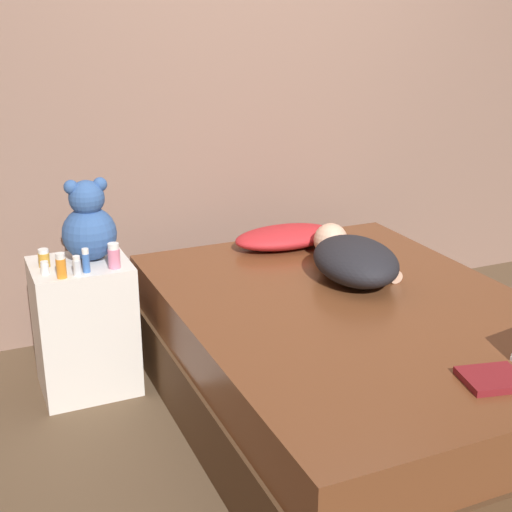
{
  "coord_description": "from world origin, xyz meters",
  "views": [
    {
      "loc": [
        -1.44,
        -2.26,
        1.66
      ],
      "look_at": [
        -0.34,
        0.24,
        0.69
      ],
      "focal_mm": 50.0,
      "sensor_mm": 36.0,
      "label": 1
    }
  ],
  "objects_px": {
    "bottle_blue": "(86,261)",
    "person_lying": "(353,258)",
    "pillow": "(285,237)",
    "bottle_white": "(45,268)",
    "bottle_clear": "(77,266)",
    "book": "(493,379)",
    "bottle_pink": "(114,256)",
    "bottle_orange": "(61,266)",
    "teddy_bear": "(89,225)",
    "bottle_amber": "(44,258)"
  },
  "relations": [
    {
      "from": "book",
      "to": "pillow",
      "type": "bearing_deg",
      "value": 90.66
    },
    {
      "from": "pillow",
      "to": "bottle_orange",
      "type": "distance_m",
      "value": 1.16
    },
    {
      "from": "bottle_amber",
      "to": "bottle_pink",
      "type": "relative_size",
      "value": 0.73
    },
    {
      "from": "bottle_pink",
      "to": "bottle_blue",
      "type": "bearing_deg",
      "value": -177.86
    },
    {
      "from": "bottle_clear",
      "to": "book",
      "type": "relative_size",
      "value": 0.38
    },
    {
      "from": "person_lying",
      "to": "bottle_orange",
      "type": "relative_size",
      "value": 6.35
    },
    {
      "from": "person_lying",
      "to": "bottle_white",
      "type": "distance_m",
      "value": 1.32
    },
    {
      "from": "bottle_orange",
      "to": "bottle_pink",
      "type": "xyz_separation_m",
      "value": [
        0.22,
        0.03,
        0.0
      ]
    },
    {
      "from": "bottle_blue",
      "to": "pillow",
      "type": "bearing_deg",
      "value": 11.46
    },
    {
      "from": "book",
      "to": "bottle_white",
      "type": "bearing_deg",
      "value": 132.13
    },
    {
      "from": "teddy_bear",
      "to": "bottle_pink",
      "type": "relative_size",
      "value": 3.31
    },
    {
      "from": "bottle_white",
      "to": "bottle_blue",
      "type": "relative_size",
      "value": 0.53
    },
    {
      "from": "bottle_clear",
      "to": "book",
      "type": "height_order",
      "value": "bottle_clear"
    },
    {
      "from": "bottle_orange",
      "to": "book",
      "type": "bearing_deg",
      "value": -47.63
    },
    {
      "from": "bottle_white",
      "to": "bottle_pink",
      "type": "bearing_deg",
      "value": -8.73
    },
    {
      "from": "teddy_bear",
      "to": "bottle_blue",
      "type": "relative_size",
      "value": 3.48
    },
    {
      "from": "bottle_clear",
      "to": "bottle_white",
      "type": "bearing_deg",
      "value": 149.72
    },
    {
      "from": "teddy_bear",
      "to": "bottle_orange",
      "type": "relative_size",
      "value": 3.39
    },
    {
      "from": "person_lying",
      "to": "bottle_white",
      "type": "relative_size",
      "value": 12.32
    },
    {
      "from": "bottle_orange",
      "to": "bottle_pink",
      "type": "bearing_deg",
      "value": 7.58
    },
    {
      "from": "bottle_blue",
      "to": "person_lying",
      "type": "bearing_deg",
      "value": -14.53
    },
    {
      "from": "pillow",
      "to": "person_lying",
      "type": "relative_size",
      "value": 0.79
    },
    {
      "from": "bottle_white",
      "to": "bottle_blue",
      "type": "height_order",
      "value": "bottle_blue"
    },
    {
      "from": "person_lying",
      "to": "teddy_bear",
      "type": "bearing_deg",
      "value": 167.16
    },
    {
      "from": "teddy_bear",
      "to": "bottle_white",
      "type": "height_order",
      "value": "teddy_bear"
    },
    {
      "from": "bottle_clear",
      "to": "teddy_bear",
      "type": "bearing_deg",
      "value": 62.29
    },
    {
      "from": "person_lying",
      "to": "bottle_orange",
      "type": "distance_m",
      "value": 1.25
    },
    {
      "from": "teddy_bear",
      "to": "bottle_clear",
      "type": "distance_m",
      "value": 0.23
    },
    {
      "from": "pillow",
      "to": "bottle_white",
      "type": "height_order",
      "value": "bottle_white"
    },
    {
      "from": "bottle_white",
      "to": "bottle_orange",
      "type": "relative_size",
      "value": 0.52
    },
    {
      "from": "bottle_orange",
      "to": "pillow",
      "type": "bearing_deg",
      "value": 11.65
    },
    {
      "from": "teddy_bear",
      "to": "bottle_orange",
      "type": "distance_m",
      "value": 0.26
    },
    {
      "from": "teddy_bear",
      "to": "bottle_pink",
      "type": "height_order",
      "value": "teddy_bear"
    },
    {
      "from": "bottle_orange",
      "to": "bottle_clear",
      "type": "xyz_separation_m",
      "value": [
        0.06,
        0.0,
        -0.01
      ]
    },
    {
      "from": "bottle_clear",
      "to": "bottle_amber",
      "type": "xyz_separation_m",
      "value": [
        -0.11,
        0.16,
        -0.0
      ]
    },
    {
      "from": "bottle_clear",
      "to": "bottle_blue",
      "type": "distance_m",
      "value": 0.05
    },
    {
      "from": "pillow",
      "to": "teddy_bear",
      "type": "distance_m",
      "value": 1.0
    },
    {
      "from": "pillow",
      "to": "bottle_white",
      "type": "relative_size",
      "value": 9.7
    },
    {
      "from": "bottle_clear",
      "to": "bottle_amber",
      "type": "distance_m",
      "value": 0.19
    },
    {
      "from": "bottle_pink",
      "to": "person_lying",
      "type": "bearing_deg",
      "value": -16.41
    },
    {
      "from": "bottle_white",
      "to": "bottle_clear",
      "type": "bearing_deg",
      "value": -30.28
    },
    {
      "from": "bottle_amber",
      "to": "bottle_orange",
      "type": "bearing_deg",
      "value": -74.04
    },
    {
      "from": "teddy_bear",
      "to": "book",
      "type": "xyz_separation_m",
      "value": [
        0.99,
        -1.44,
        -0.24
      ]
    },
    {
      "from": "pillow",
      "to": "book",
      "type": "height_order",
      "value": "pillow"
    },
    {
      "from": "bottle_clear",
      "to": "book",
      "type": "bearing_deg",
      "value": -49.31
    },
    {
      "from": "book",
      "to": "bottle_amber",
      "type": "bearing_deg",
      "value": 130.04
    },
    {
      "from": "teddy_bear",
      "to": "person_lying",
      "type": "bearing_deg",
      "value": -22.56
    },
    {
      "from": "pillow",
      "to": "bottle_amber",
      "type": "bearing_deg",
      "value": -176.57
    },
    {
      "from": "bottle_pink",
      "to": "book",
      "type": "distance_m",
      "value": 1.59
    },
    {
      "from": "person_lying",
      "to": "book",
      "type": "relative_size",
      "value": 3.02
    }
  ]
}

